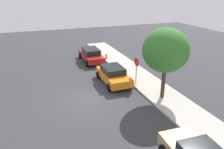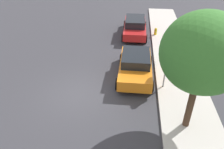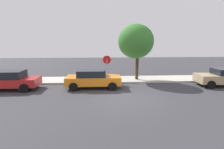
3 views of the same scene
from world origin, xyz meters
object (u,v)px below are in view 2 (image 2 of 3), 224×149
parked_car_orange (135,65)px  fire_hydrant (155,32)px  street_tree_near_corner (203,53)px  stop_sign (167,63)px  parked_car_red (135,26)px

parked_car_orange → fire_hydrant: 6.51m
street_tree_near_corner → fire_hydrant: size_ratio=7.24×
stop_sign → fire_hydrant: size_ratio=3.40×
parked_car_orange → fire_hydrant: parked_car_orange is taller
parked_car_red → street_tree_near_corner: street_tree_near_corner is taller
parked_car_orange → street_tree_near_corner: (3.81, 2.38, 2.87)m
stop_sign → parked_car_red: bearing=-167.0°
parked_car_orange → street_tree_near_corner: size_ratio=0.82×
stop_sign → parked_car_red: size_ratio=0.53×
stop_sign → street_tree_near_corner: bearing=16.8°
stop_sign → parked_car_orange: (-1.15, -1.58, -0.92)m
stop_sign → parked_car_orange: stop_sign is taller
street_tree_near_corner → fire_hydrant: (-10.11, -0.81, -3.25)m
parked_car_red → fire_hydrant: size_ratio=6.36×
stop_sign → street_tree_near_corner: size_ratio=0.47×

